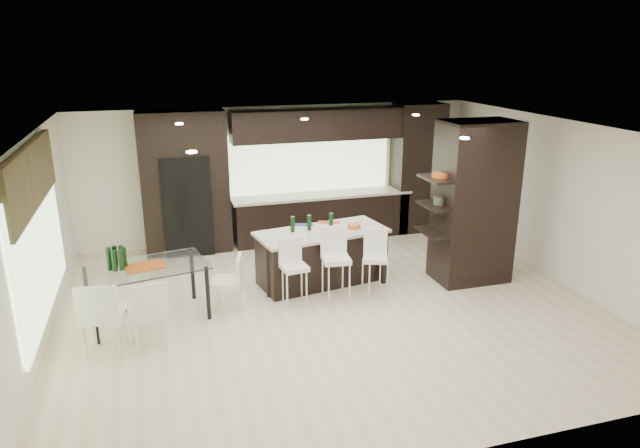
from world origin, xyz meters
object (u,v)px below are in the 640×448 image
object	(u,v)px
stool_left	(294,279)
chair_end	(227,285)
kitchen_island	(322,256)
chair_far	(104,319)
stool_mid	(336,272)
floor_vase	(445,239)
stool_right	(375,270)
chair_near	(148,315)
dining_table	(148,293)
bench	(323,261)

from	to	relation	value
stool_left	chair_end	distance (m)	1.02
kitchen_island	chair_far	world-z (taller)	chair_far
chair_far	kitchen_island	bearing A→B (deg)	33.77
stool_mid	floor_vase	size ratio (longest dim) A/B	0.74
stool_right	chair_end	size ratio (longest dim) A/B	1.08
chair_near	chair_far	bearing A→B (deg)	172.29
stool_left	floor_vase	xyz separation A→B (m)	(2.81, 0.50, 0.21)
dining_table	chair_near	size ratio (longest dim) A/B	1.90
stool_right	chair_end	world-z (taller)	stool_right
kitchen_island	dining_table	distance (m)	2.89
floor_vase	stool_left	bearing A→B (deg)	-169.93
stool_left	dining_table	size ratio (longest dim) A/B	0.49
bench	kitchen_island	bearing A→B (deg)	-92.65
floor_vase	chair_near	world-z (taller)	floor_vase
stool_left	stool_mid	world-z (taller)	stool_mid
stool_left	dining_table	world-z (taller)	stool_left
kitchen_island	stool_left	world-z (taller)	kitchen_island
stool_right	dining_table	world-z (taller)	stool_right
stool_right	bench	world-z (taller)	stool_right
bench	floor_vase	size ratio (longest dim) A/B	1.11
stool_left	stool_mid	size ratio (longest dim) A/B	0.90
kitchen_island	chair_far	bearing A→B (deg)	-166.44
stool_left	chair_end	bearing A→B (deg)	165.90
stool_mid	chair_far	distance (m)	3.42
chair_far	stool_right	bearing A→B (deg)	20.28
floor_vase	chair_near	distance (m)	5.12
floor_vase	chair_near	bearing A→B (deg)	-166.59
dining_table	chair_end	distance (m)	1.15
bench	dining_table	world-z (taller)	dining_table
chair_end	floor_vase	bearing A→B (deg)	-69.80
stool_left	chair_near	size ratio (longest dim) A/B	0.94
kitchen_island	chair_near	xyz separation A→B (m)	(-2.82, -1.44, 0.00)
floor_vase	dining_table	world-z (taller)	floor_vase
kitchen_island	bench	bearing A→B (deg)	57.02
stool_mid	chair_near	xyz separation A→B (m)	(-2.82, -0.67, -0.02)
dining_table	stool_mid	bearing A→B (deg)	-14.14
dining_table	chair_end	world-z (taller)	dining_table
floor_vase	chair_end	bearing A→B (deg)	-174.29
kitchen_island	bench	size ratio (longest dim) A/B	1.53
chair_near	stool_right	bearing A→B (deg)	1.91
stool_left	chair_near	bearing A→B (deg)	-169.89
stool_mid	chair_end	world-z (taller)	stool_mid
kitchen_island	chair_end	distance (m)	1.79
bench	chair_near	bearing A→B (deg)	-130.02
chair_near	floor_vase	bearing A→B (deg)	4.20
stool_left	dining_table	xyz separation A→B (m)	(-2.16, 0.12, -0.01)
bench	chair_near	xyz separation A→B (m)	(-2.91, -1.64, 0.18)
bench	chair_end	bearing A→B (deg)	-133.99
kitchen_island	stool_right	world-z (taller)	kitchen_island
dining_table	chair_near	distance (m)	0.80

